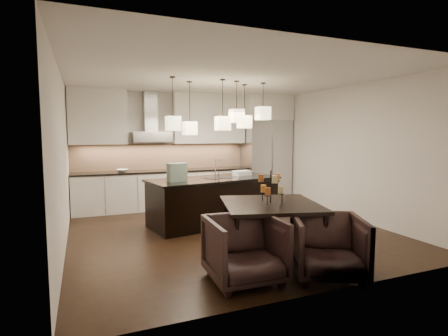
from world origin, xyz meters
name	(u,v)px	position (x,y,z in m)	size (l,w,h in m)	color
floor	(228,231)	(0.00, 0.00, -0.01)	(5.50, 5.50, 0.02)	black
ceiling	(228,76)	(0.00, 0.00, 2.81)	(5.50, 5.50, 0.02)	white
wall_back	(186,149)	(0.00, 2.76, 1.40)	(5.50, 0.02, 2.80)	silver
wall_front	(327,170)	(0.00, -2.76, 1.40)	(5.50, 0.02, 2.80)	silver
wall_left	(61,160)	(-2.76, 0.00, 1.40)	(0.02, 5.50, 2.80)	silver
wall_right	(348,152)	(2.76, 0.00, 1.40)	(0.02, 5.50, 2.80)	silver
refrigerator	(266,161)	(2.10, 2.38, 1.07)	(1.20, 0.72, 2.15)	#B7B7BA
fridge_panel	(266,108)	(2.10, 2.38, 2.47)	(1.26, 0.72, 0.65)	silver
lower_cabinets	(165,190)	(-0.62, 2.43, 0.44)	(4.21, 0.62, 0.88)	silver
countertop	(165,171)	(-0.62, 2.43, 0.90)	(4.21, 0.66, 0.04)	black
backsplash	(162,156)	(-0.62, 2.73, 1.24)	(4.21, 0.02, 0.63)	tan
upper_cab_left	(98,117)	(-2.10, 2.57, 2.17)	(1.25, 0.35, 1.25)	silver
upper_cab_right	(209,119)	(0.55, 2.57, 2.17)	(1.86, 0.35, 1.25)	silver
hood_canopy	(151,137)	(-0.93, 2.48, 1.72)	(0.90, 0.52, 0.24)	#B7B7BA
hood_chimney	(150,111)	(-0.93, 2.59, 2.32)	(0.30, 0.28, 0.96)	#B7B7BA
fruit_bowl	(122,171)	(-1.62, 2.38, 0.95)	(0.26, 0.26, 0.06)	silver
island_body	(214,202)	(-0.06, 0.60, 0.44)	(2.49, 1.00, 0.88)	black
island_top	(214,179)	(-0.06, 0.60, 0.90)	(2.57, 1.08, 0.04)	black
faucet	(215,168)	(0.02, 0.71, 1.11)	(0.10, 0.24, 0.38)	silver
tote_bag	(177,172)	(-0.86, 0.37, 1.09)	(0.34, 0.18, 0.34)	#1A4D31
food_container	(242,173)	(0.65, 0.78, 0.97)	(0.34, 0.24, 0.10)	silver
dining_table	(270,230)	(0.03, -1.51, 0.40)	(1.33, 1.33, 0.80)	black
candelabra	(271,187)	(0.03, -1.51, 1.03)	(0.38, 0.38, 0.47)	black
candle_a	(281,190)	(0.17, -1.55, 0.99)	(0.08, 0.08, 0.11)	#D7C688
candle_b	(263,189)	(-0.01, -1.37, 0.99)	(0.08, 0.08, 0.11)	orange
candle_c	(268,191)	(-0.08, -1.61, 0.99)	(0.08, 0.08, 0.11)	#974D20
candle_d	(277,177)	(0.16, -1.45, 1.16)	(0.08, 0.08, 0.11)	orange
candle_e	(261,178)	(-0.10, -1.45, 1.16)	(0.08, 0.08, 0.11)	#974D20
candle_f	(275,179)	(0.01, -1.65, 1.16)	(0.08, 0.08, 0.11)	#D7C688
armchair_left	(245,249)	(-0.69, -2.14, 0.40)	(0.85, 0.88, 0.80)	black
armchair_right	(328,247)	(0.33, -2.42, 0.39)	(0.84, 0.86, 0.78)	black
pendant_a	(173,124)	(-0.93, 0.35, 1.97)	(0.24, 0.24, 0.26)	#FFEBB0
pendant_b	(190,128)	(-0.49, 0.77, 1.90)	(0.24, 0.24, 0.26)	#FFEBB0
pendant_c	(237,116)	(0.33, 0.38, 2.13)	(0.24, 0.24, 0.26)	#FFEBB0
pendant_d	(244,122)	(0.69, 0.76, 2.03)	(0.24, 0.24, 0.26)	#FFEBB0
pendant_e	(263,113)	(0.92, 0.40, 2.20)	(0.24, 0.24, 0.26)	#FFEBB0
pendant_f	(223,123)	(0.01, 0.29, 1.98)	(0.24, 0.24, 0.26)	#FFEBB0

